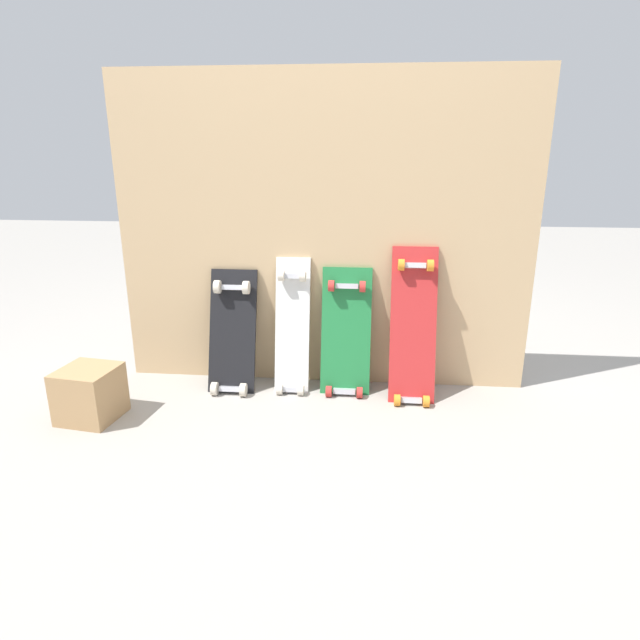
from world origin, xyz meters
TOP-DOWN VIEW (x-y plane):
  - ground_plane at (0.00, 0.00)m, footprint 12.00×12.00m
  - plywood_wall_panel at (0.00, 0.07)m, footprint 1.99×0.04m
  - skateboard_black at (-0.43, -0.07)m, footprint 0.23×0.26m
  - skateboard_white at (-0.14, -0.04)m, footprint 0.17×0.21m
  - skateboard_green at (0.12, -0.04)m, footprint 0.24×0.22m
  - skateboard_red at (0.44, -0.08)m, footprint 0.21×0.28m
  - wooden_crate at (-0.98, -0.45)m, footprint 0.26×0.26m

SIDE VIEW (x-z plane):
  - ground_plane at x=0.00m, z-range 0.00..0.00m
  - wooden_crate at x=-0.98m, z-range 0.00..0.23m
  - skateboard_black at x=-0.43m, z-range -0.07..0.58m
  - skateboard_green at x=0.12m, z-range -0.07..0.60m
  - skateboard_white at x=-0.14m, z-range -0.07..0.64m
  - skateboard_red at x=0.44m, z-range -0.07..0.70m
  - plywood_wall_panel at x=0.00m, z-range 0.00..1.49m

